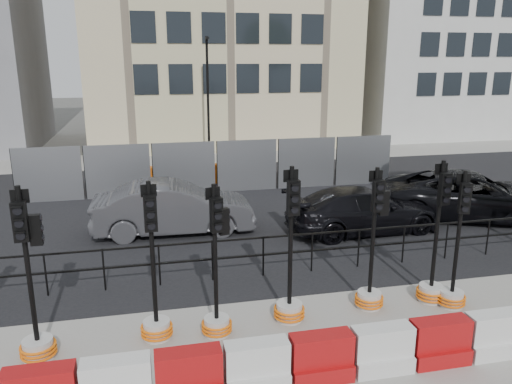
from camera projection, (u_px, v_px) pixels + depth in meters
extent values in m
plane|color=#51514C|center=(276.00, 299.00, 10.70)|extent=(120.00, 120.00, 0.00)
cube|color=black|center=(225.00, 207.00, 17.29)|extent=(40.00, 14.00, 0.03)
cube|color=gray|center=(197.00, 158.00, 25.78)|extent=(40.00, 4.00, 0.02)
cube|color=silver|center=(442.00, 11.00, 32.91)|extent=(12.00, 9.00, 16.00)
cylinder|color=black|center=(46.00, 275.00, 10.70)|extent=(0.04, 0.04, 1.00)
cylinder|color=black|center=(104.00, 270.00, 10.95)|extent=(0.04, 0.04, 1.00)
cylinder|color=black|center=(159.00, 266.00, 11.20)|extent=(0.04, 0.04, 1.00)
cylinder|color=black|center=(212.00, 261.00, 11.45)|extent=(0.04, 0.04, 1.00)
cylinder|color=black|center=(263.00, 257.00, 11.70)|extent=(0.04, 0.04, 1.00)
cylinder|color=black|center=(312.00, 253.00, 11.95)|extent=(0.04, 0.04, 1.00)
cylinder|color=black|center=(359.00, 249.00, 12.20)|extent=(0.04, 0.04, 1.00)
cylinder|color=black|center=(403.00, 245.00, 12.45)|extent=(0.04, 0.04, 1.00)
cylinder|color=black|center=(446.00, 241.00, 12.70)|extent=(0.04, 0.04, 1.00)
cylinder|color=black|center=(488.00, 238.00, 12.95)|extent=(0.04, 0.04, 1.00)
cube|color=black|center=(263.00, 238.00, 11.57)|extent=(18.00, 0.04, 0.04)
cube|color=black|center=(263.00, 255.00, 11.69)|extent=(18.00, 0.04, 0.04)
cube|color=gray|center=(48.00, 175.00, 17.67)|extent=(2.30, 0.05, 2.00)
cylinder|color=black|center=(13.00, 177.00, 17.43)|extent=(0.05, 0.05, 2.00)
cube|color=gray|center=(118.00, 172.00, 18.17)|extent=(2.30, 0.05, 2.00)
cylinder|color=black|center=(85.00, 173.00, 17.93)|extent=(0.05, 0.05, 2.00)
cube|color=gray|center=(184.00, 169.00, 18.67)|extent=(2.30, 0.05, 2.00)
cylinder|color=black|center=(153.00, 170.00, 18.43)|extent=(0.05, 0.05, 2.00)
cube|color=gray|center=(247.00, 166.00, 19.17)|extent=(2.30, 0.05, 2.00)
cylinder|color=black|center=(217.00, 167.00, 18.93)|extent=(0.05, 0.05, 2.00)
cube|color=gray|center=(307.00, 163.00, 19.67)|extent=(2.30, 0.05, 2.00)
cylinder|color=black|center=(278.00, 164.00, 19.43)|extent=(0.05, 0.05, 2.00)
cube|color=gray|center=(363.00, 160.00, 20.18)|extent=(2.30, 0.05, 2.00)
cylinder|color=black|center=(336.00, 162.00, 19.94)|extent=(0.05, 0.05, 2.00)
cube|color=orange|center=(110.00, 179.00, 19.66)|extent=(1.00, 0.40, 0.80)
cube|color=orange|center=(162.00, 176.00, 20.07)|extent=(1.00, 0.40, 0.80)
cube|color=orange|center=(211.00, 174.00, 20.49)|extent=(1.00, 0.40, 0.80)
cube|color=orange|center=(259.00, 172.00, 20.91)|extent=(1.00, 0.40, 0.80)
cube|color=orange|center=(304.00, 169.00, 21.33)|extent=(1.00, 0.40, 0.80)
cylinder|color=black|center=(208.00, 101.00, 24.16)|extent=(0.12, 0.12, 6.00)
cube|color=black|center=(207.00, 38.00, 23.17)|extent=(0.12, 0.50, 0.12)
cube|color=white|center=(116.00, 375.00, 7.26)|extent=(1.00, 0.35, 0.50)
cube|color=red|center=(188.00, 366.00, 7.48)|extent=(1.00, 0.35, 0.50)
cube|color=white|center=(257.00, 379.00, 7.80)|extent=(1.00, 0.50, 0.30)
cube|color=white|center=(257.00, 357.00, 7.70)|extent=(1.00, 0.35, 0.50)
cube|color=red|center=(320.00, 371.00, 8.02)|extent=(1.00, 0.50, 0.30)
cube|color=red|center=(321.00, 349.00, 7.92)|extent=(1.00, 0.35, 0.50)
cube|color=white|center=(381.00, 362.00, 8.24)|extent=(1.00, 0.50, 0.30)
cube|color=white|center=(382.00, 341.00, 8.14)|extent=(1.00, 0.35, 0.50)
cube|color=red|center=(438.00, 354.00, 8.46)|extent=(1.00, 0.50, 0.30)
cube|color=red|center=(440.00, 333.00, 8.35)|extent=(1.00, 0.35, 0.50)
cube|color=white|center=(492.00, 347.00, 8.68)|extent=(1.00, 0.50, 0.30)
cube|color=white|center=(495.00, 326.00, 8.57)|extent=(1.00, 0.35, 0.50)
cylinder|color=silver|center=(38.00, 349.00, 8.55)|extent=(0.50, 0.50, 0.37)
torus|color=orange|center=(39.00, 353.00, 8.57)|extent=(0.61, 0.61, 0.05)
torus|color=orange|center=(38.00, 349.00, 8.55)|extent=(0.61, 0.61, 0.05)
torus|color=orange|center=(38.00, 345.00, 8.53)|extent=(0.61, 0.61, 0.05)
cylinder|color=black|center=(28.00, 269.00, 8.16)|extent=(0.08, 0.08, 2.80)
cube|color=black|center=(20.00, 222.00, 7.83)|extent=(0.23, 0.13, 0.65)
cylinder|color=black|center=(21.00, 236.00, 7.82)|extent=(0.14, 0.05, 0.14)
cylinder|color=black|center=(19.00, 223.00, 7.76)|extent=(0.14, 0.05, 0.14)
cylinder|color=black|center=(18.00, 211.00, 7.71)|extent=(0.14, 0.05, 0.14)
cube|color=black|center=(20.00, 196.00, 7.89)|extent=(0.28, 0.03, 0.22)
cube|color=black|center=(36.00, 230.00, 8.03)|extent=(0.19, 0.12, 0.51)
cylinder|color=silver|center=(157.00, 330.00, 9.17)|extent=(0.49, 0.49, 0.36)
torus|color=orange|center=(157.00, 333.00, 9.19)|extent=(0.59, 0.59, 0.05)
torus|color=orange|center=(157.00, 330.00, 9.17)|extent=(0.59, 0.59, 0.05)
torus|color=orange|center=(157.00, 326.00, 9.15)|extent=(0.59, 0.59, 0.05)
cylinder|color=black|center=(153.00, 256.00, 8.79)|extent=(0.08, 0.08, 2.73)
cube|color=black|center=(150.00, 214.00, 8.48)|extent=(0.22, 0.14, 0.64)
cylinder|color=black|center=(151.00, 226.00, 8.46)|extent=(0.14, 0.05, 0.14)
cylinder|color=black|center=(151.00, 215.00, 8.41)|extent=(0.14, 0.05, 0.14)
cylinder|color=black|center=(150.00, 203.00, 8.36)|extent=(0.14, 0.05, 0.14)
cube|color=black|center=(149.00, 191.00, 8.53)|extent=(0.27, 0.04, 0.22)
cylinder|color=silver|center=(217.00, 326.00, 9.30)|extent=(0.48, 0.48, 0.35)
torus|color=orange|center=(217.00, 330.00, 9.31)|extent=(0.57, 0.57, 0.04)
torus|color=orange|center=(217.00, 326.00, 9.30)|extent=(0.57, 0.57, 0.04)
torus|color=orange|center=(217.00, 323.00, 9.28)|extent=(0.57, 0.57, 0.04)
cylinder|color=black|center=(215.00, 256.00, 8.93)|extent=(0.08, 0.08, 2.65)
cube|color=black|center=(216.00, 215.00, 8.63)|extent=(0.23, 0.17, 0.62)
cylinder|color=black|center=(218.00, 227.00, 8.62)|extent=(0.14, 0.07, 0.13)
cylinder|color=black|center=(218.00, 216.00, 8.57)|extent=(0.14, 0.07, 0.13)
cylinder|color=black|center=(218.00, 205.00, 8.52)|extent=(0.14, 0.07, 0.13)
cube|color=black|center=(213.00, 193.00, 8.68)|extent=(0.26, 0.09, 0.21)
cube|color=black|center=(224.00, 222.00, 8.84)|extent=(0.20, 0.15, 0.49)
cylinder|color=silver|center=(289.00, 312.00, 9.80)|extent=(0.51, 0.51, 0.38)
torus|color=orange|center=(289.00, 315.00, 9.82)|extent=(0.61, 0.61, 0.05)
torus|color=orange|center=(289.00, 312.00, 9.80)|extent=(0.61, 0.61, 0.05)
torus|color=orange|center=(289.00, 308.00, 9.78)|extent=(0.61, 0.61, 0.05)
cylinder|color=black|center=(291.00, 240.00, 9.41)|extent=(0.08, 0.08, 2.83)
cube|color=black|center=(293.00, 198.00, 9.08)|extent=(0.23, 0.14, 0.66)
cylinder|color=black|center=(294.00, 210.00, 9.06)|extent=(0.14, 0.05, 0.14)
cylinder|color=black|center=(295.00, 199.00, 9.01)|extent=(0.14, 0.05, 0.14)
cylinder|color=black|center=(295.00, 188.00, 8.95)|extent=(0.14, 0.05, 0.14)
cube|color=black|center=(291.00, 176.00, 9.14)|extent=(0.28, 0.04, 0.23)
cylinder|color=silver|center=(369.00, 300.00, 10.30)|extent=(0.49, 0.49, 0.36)
torus|color=orange|center=(369.00, 303.00, 10.32)|extent=(0.59, 0.59, 0.05)
torus|color=orange|center=(369.00, 300.00, 10.30)|extent=(0.59, 0.59, 0.05)
torus|color=orange|center=(369.00, 297.00, 10.29)|extent=(0.59, 0.59, 0.05)
cylinder|color=black|center=(373.00, 234.00, 9.93)|extent=(0.08, 0.08, 2.71)
cube|color=black|center=(378.00, 196.00, 9.61)|extent=(0.22, 0.13, 0.63)
cylinder|color=black|center=(379.00, 207.00, 9.60)|extent=(0.14, 0.05, 0.14)
cylinder|color=black|center=(380.00, 197.00, 9.55)|extent=(0.14, 0.05, 0.14)
cylinder|color=black|center=(380.00, 187.00, 9.49)|extent=(0.14, 0.05, 0.14)
cube|color=black|center=(376.00, 176.00, 9.67)|extent=(0.27, 0.04, 0.22)
cube|color=black|center=(384.00, 203.00, 9.80)|extent=(0.18, 0.12, 0.50)
cylinder|color=silver|center=(431.00, 293.00, 10.57)|extent=(0.50, 0.50, 0.37)
torus|color=orange|center=(430.00, 296.00, 10.59)|extent=(0.60, 0.60, 0.05)
torus|color=orange|center=(431.00, 293.00, 10.57)|extent=(0.60, 0.60, 0.05)
torus|color=orange|center=(431.00, 290.00, 10.56)|extent=(0.60, 0.60, 0.05)
cylinder|color=black|center=(437.00, 227.00, 10.19)|extent=(0.08, 0.08, 2.78)
cube|color=black|center=(445.00, 189.00, 9.87)|extent=(0.23, 0.14, 0.65)
cylinder|color=black|center=(446.00, 200.00, 9.85)|extent=(0.14, 0.05, 0.14)
cylinder|color=black|center=(447.00, 190.00, 9.80)|extent=(0.14, 0.05, 0.14)
cylinder|color=black|center=(448.00, 180.00, 9.75)|extent=(0.14, 0.05, 0.14)
cube|color=black|center=(441.00, 169.00, 9.93)|extent=(0.28, 0.04, 0.22)
cylinder|color=silver|center=(451.00, 299.00, 10.35)|extent=(0.48, 0.48, 0.35)
torus|color=orange|center=(451.00, 302.00, 10.37)|extent=(0.57, 0.57, 0.04)
torus|color=orange|center=(451.00, 299.00, 10.35)|extent=(0.57, 0.57, 0.04)
torus|color=orange|center=(452.00, 296.00, 10.34)|extent=(0.57, 0.57, 0.04)
cylinder|color=black|center=(458.00, 235.00, 9.99)|extent=(0.08, 0.08, 2.64)
cube|color=black|center=(465.00, 198.00, 9.68)|extent=(0.23, 0.17, 0.62)
cylinder|color=black|center=(465.00, 209.00, 9.66)|extent=(0.14, 0.07, 0.13)
cylinder|color=black|center=(466.00, 199.00, 9.61)|extent=(0.14, 0.07, 0.13)
cylinder|color=black|center=(467.00, 190.00, 9.56)|extent=(0.14, 0.07, 0.13)
cube|color=black|center=(464.00, 179.00, 9.74)|extent=(0.26, 0.09, 0.21)
imported|color=#434347|center=(174.00, 208.00, 14.59)|extent=(1.89, 4.75, 1.53)
imported|color=black|center=(363.00, 210.00, 14.73)|extent=(2.37, 4.81, 1.34)
imported|color=black|center=(472.00, 195.00, 15.97)|extent=(6.29, 7.18, 1.51)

